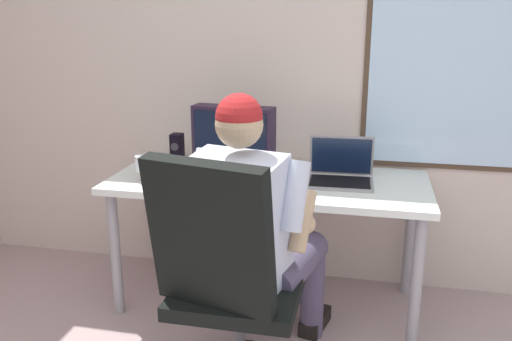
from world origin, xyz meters
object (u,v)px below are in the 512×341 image
object	(u,v)px
office_chair	(225,270)
crt_monitor	(233,136)
laptop	(341,170)
desk_speaker	(177,150)
person_seated	(255,229)
wine_glass	(144,165)
desk	(268,193)

from	to	relation	value
office_chair	crt_monitor	world-z (taller)	crt_monitor
crt_monitor	laptop	bearing A→B (deg)	3.56
crt_monitor	desk_speaker	distance (m)	0.42
office_chair	person_seated	distance (m)	0.29
office_chair	desk_speaker	xyz separation A→B (m)	(-0.55, 0.98, 0.22)
crt_monitor	laptop	size ratio (longest dim) A/B	1.29
office_chair	wine_glass	xyz separation A→B (m)	(-0.62, 0.66, 0.21)
desk	laptop	distance (m)	0.41
office_chair	laptop	bearing A→B (deg)	66.13
crt_monitor	wine_glass	size ratio (longest dim) A/B	3.20
person_seated	laptop	size ratio (longest dim) A/B	3.72
person_seated	desk_speaker	distance (m)	0.94
office_chair	wine_glass	bearing A→B (deg)	133.14
desk_speaker	laptop	bearing A→B (deg)	-6.21
laptop	desk	bearing A→B (deg)	-174.01
crt_monitor	desk_speaker	bearing A→B (deg)	159.66
desk	person_seated	bearing A→B (deg)	-85.11
laptop	desk_speaker	distance (m)	0.95
person_seated	wine_glass	world-z (taller)	person_seated
desk	person_seated	size ratio (longest dim) A/B	1.31
office_chair	desk_speaker	bearing A→B (deg)	119.30
office_chair	wine_glass	world-z (taller)	office_chair
laptop	desk_speaker	world-z (taller)	laptop
office_chair	desk_speaker	world-z (taller)	office_chair
person_seated	crt_monitor	size ratio (longest dim) A/B	2.88
crt_monitor	desk_speaker	world-z (taller)	crt_monitor
desk	crt_monitor	size ratio (longest dim) A/B	3.77
desk	desk_speaker	distance (m)	0.61
office_chair	laptop	size ratio (longest dim) A/B	3.16
desk	person_seated	distance (m)	0.56
crt_monitor	wine_glass	xyz separation A→B (m)	(-0.44, -0.19, -0.13)
person_seated	laptop	distance (m)	0.70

